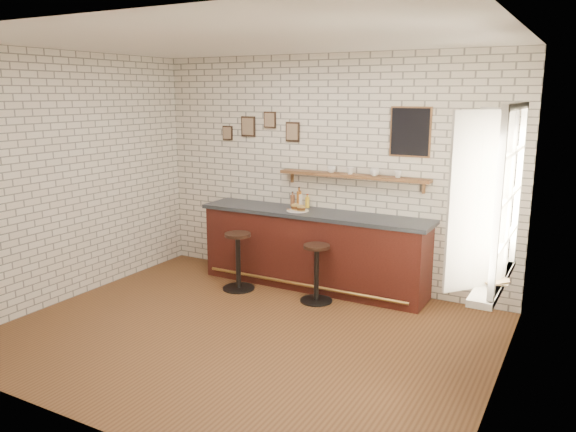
{
  "coord_description": "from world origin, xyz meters",
  "views": [
    {
      "loc": [
        3.07,
        -4.65,
        2.5
      ],
      "look_at": [
        0.02,
        0.9,
        1.11
      ],
      "focal_mm": 35.0,
      "sensor_mm": 36.0,
      "label": 1
    }
  ],
  "objects_px": {
    "shelf_cup_a": "(331,169)",
    "shelf_cup_c": "(375,172)",
    "book_lower": "(489,280)",
    "condiment_bottle_yellow": "(307,202)",
    "shelf_cup_d": "(398,174)",
    "bar_counter": "(313,249)",
    "bar_stool_right": "(316,271)",
    "shelf_cup_b": "(350,171)",
    "ciabatta_sandwich": "(298,207)",
    "bitters_bottle_brown": "(293,200)",
    "bitters_bottle_amber": "(299,199)",
    "bar_stool_left": "(238,259)",
    "book_upper": "(489,279)",
    "sandwich_plate": "(298,211)",
    "bitters_bottle_white": "(300,200)"
  },
  "relations": [
    {
      "from": "sandwich_plate",
      "to": "shelf_cup_a",
      "type": "distance_m",
      "value": 0.69
    },
    {
      "from": "bar_stool_right",
      "to": "book_upper",
      "type": "distance_m",
      "value": 2.46
    },
    {
      "from": "shelf_cup_a",
      "to": "shelf_cup_b",
      "type": "relative_size",
      "value": 1.15
    },
    {
      "from": "bar_counter",
      "to": "condiment_bottle_yellow",
      "type": "distance_m",
      "value": 0.64
    },
    {
      "from": "bar_stool_right",
      "to": "shelf_cup_c",
      "type": "distance_m",
      "value": 1.42
    },
    {
      "from": "bitters_bottle_white",
      "to": "shelf_cup_b",
      "type": "xyz_separation_m",
      "value": [
        0.71,
        0.0,
        0.44
      ]
    },
    {
      "from": "shelf_cup_a",
      "to": "shelf_cup_d",
      "type": "xyz_separation_m",
      "value": [
        0.88,
        0.0,
        -0.0
      ]
    },
    {
      "from": "condiment_bottle_yellow",
      "to": "shelf_cup_a",
      "type": "height_order",
      "value": "shelf_cup_a"
    },
    {
      "from": "shelf_cup_a",
      "to": "shelf_cup_c",
      "type": "height_order",
      "value": "shelf_cup_c"
    },
    {
      "from": "bar_stool_right",
      "to": "shelf_cup_b",
      "type": "xyz_separation_m",
      "value": [
        0.13,
        0.68,
        1.16
      ]
    },
    {
      "from": "bar_counter",
      "to": "shelf_cup_d",
      "type": "distance_m",
      "value": 1.48
    },
    {
      "from": "book_upper",
      "to": "bar_counter",
      "type": "bearing_deg",
      "value": -170.88
    },
    {
      "from": "shelf_cup_a",
      "to": "shelf_cup_d",
      "type": "distance_m",
      "value": 0.88
    },
    {
      "from": "bar_stool_left",
      "to": "shelf_cup_b",
      "type": "relative_size",
      "value": 7.86
    },
    {
      "from": "bitters_bottle_amber",
      "to": "shelf_cup_d",
      "type": "height_order",
      "value": "shelf_cup_d"
    },
    {
      "from": "bar_stool_left",
      "to": "bitters_bottle_amber",
      "type": "bearing_deg",
      "value": 57.3
    },
    {
      "from": "sandwich_plate",
      "to": "bitters_bottle_white",
      "type": "height_order",
      "value": "bitters_bottle_white"
    },
    {
      "from": "bitters_bottle_brown",
      "to": "bar_stool_left",
      "type": "distance_m",
      "value": 1.1
    },
    {
      "from": "bar_counter",
      "to": "book_lower",
      "type": "relative_size",
      "value": 14.3
    },
    {
      "from": "condiment_bottle_yellow",
      "to": "shelf_cup_d",
      "type": "xyz_separation_m",
      "value": [
        1.23,
        0.0,
        0.46
      ]
    },
    {
      "from": "bar_stool_left",
      "to": "shelf_cup_d",
      "type": "distance_m",
      "value": 2.3
    },
    {
      "from": "book_lower",
      "to": "condiment_bottle_yellow",
      "type": "bearing_deg",
      "value": 142.24
    },
    {
      "from": "bitters_bottle_brown",
      "to": "book_lower",
      "type": "distance_m",
      "value": 3.33
    },
    {
      "from": "sandwich_plate",
      "to": "shelf_cup_d",
      "type": "bearing_deg",
      "value": 11.92
    },
    {
      "from": "ciabatta_sandwich",
      "to": "sandwich_plate",
      "type": "bearing_deg",
      "value": 180.0
    },
    {
      "from": "shelf_cup_a",
      "to": "sandwich_plate",
      "type": "bearing_deg",
      "value": -138.82
    },
    {
      "from": "bitters_bottle_white",
      "to": "bar_stool_right",
      "type": "relative_size",
      "value": 0.31
    },
    {
      "from": "condiment_bottle_yellow",
      "to": "shelf_cup_d",
      "type": "bearing_deg",
      "value": 0.05
    },
    {
      "from": "bitters_bottle_white",
      "to": "bitters_bottle_amber",
      "type": "bearing_deg",
      "value": 180.0
    },
    {
      "from": "shelf_cup_d",
      "to": "book_lower",
      "type": "relative_size",
      "value": 0.42
    },
    {
      "from": "ciabatta_sandwich",
      "to": "bar_counter",
      "type": "bearing_deg",
      "value": 17.75
    },
    {
      "from": "bitters_bottle_brown",
      "to": "book_lower",
      "type": "xyz_separation_m",
      "value": [
        2.84,
        -1.73,
        -0.15
      ]
    },
    {
      "from": "condiment_bottle_yellow",
      "to": "shelf_cup_b",
      "type": "height_order",
      "value": "shelf_cup_b"
    },
    {
      "from": "ciabatta_sandwich",
      "to": "bitters_bottle_brown",
      "type": "distance_m",
      "value": 0.35
    },
    {
      "from": "bar_stool_left",
      "to": "book_lower",
      "type": "bearing_deg",
      "value": -16.75
    },
    {
      "from": "sandwich_plate",
      "to": "ciabatta_sandwich",
      "type": "bearing_deg",
      "value": 0.0
    },
    {
      "from": "book_lower",
      "to": "bitters_bottle_brown",
      "type": "bearing_deg",
      "value": 144.38
    },
    {
      "from": "bar_counter",
      "to": "shelf_cup_d",
      "type": "relative_size",
      "value": 34.21
    },
    {
      "from": "bar_stool_right",
      "to": "shelf_cup_d",
      "type": "xyz_separation_m",
      "value": [
        0.76,
        0.68,
        1.16
      ]
    },
    {
      "from": "condiment_bottle_yellow",
      "to": "bitters_bottle_amber",
      "type": "bearing_deg",
      "value": 180.0
    },
    {
      "from": "bitters_bottle_white",
      "to": "bitters_bottle_brown",
      "type": "bearing_deg",
      "value": 180.0
    },
    {
      "from": "bar_counter",
      "to": "bitters_bottle_amber",
      "type": "height_order",
      "value": "bitters_bottle_amber"
    },
    {
      "from": "bar_counter",
      "to": "condiment_bottle_yellow",
      "type": "bearing_deg",
      "value": 133.5
    },
    {
      "from": "bar_stool_left",
      "to": "shelf_cup_c",
      "type": "relative_size",
      "value": 6.32
    },
    {
      "from": "bar_stool_right",
      "to": "bitters_bottle_white",
      "type": "bearing_deg",
      "value": 130.64
    },
    {
      "from": "condiment_bottle_yellow",
      "to": "bar_stool_right",
      "type": "xyz_separation_m",
      "value": [
        0.47,
        -0.68,
        -0.7
      ]
    },
    {
      "from": "bitters_bottle_brown",
      "to": "book_upper",
      "type": "bearing_deg",
      "value": -31.53
    },
    {
      "from": "sandwich_plate",
      "to": "condiment_bottle_yellow",
      "type": "height_order",
      "value": "condiment_bottle_yellow"
    },
    {
      "from": "bitters_bottle_brown",
      "to": "shelf_cup_c",
      "type": "bearing_deg",
      "value": 0.05
    },
    {
      "from": "sandwich_plate",
      "to": "bitters_bottle_brown",
      "type": "bearing_deg",
      "value": 129.52
    }
  ]
}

